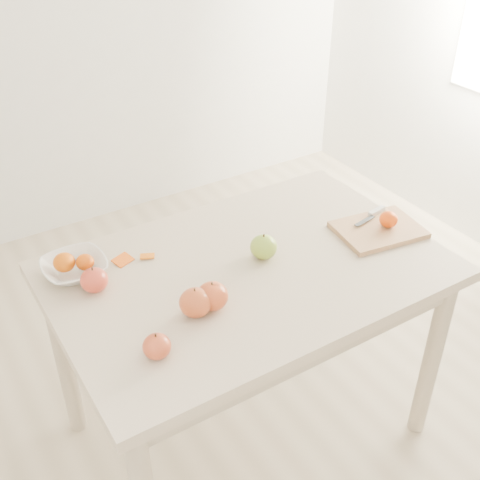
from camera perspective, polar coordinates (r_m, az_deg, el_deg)
ground at (r=2.38m, az=0.67°, el=-17.20°), size 3.50×3.50×0.00m
table at (r=1.92m, az=0.79°, el=-4.89°), size 1.20×0.80×0.75m
cutting_board at (r=2.07m, az=12.98°, el=0.96°), size 0.31×0.24×0.02m
board_tangerine at (r=2.07m, az=13.90°, el=1.92°), size 0.06×0.06×0.05m
fruit_bowl at (r=1.88m, az=-15.41°, el=-2.57°), size 0.19×0.19×0.05m
bowl_tangerine_near at (r=1.87m, az=-16.34°, el=-2.04°), size 0.07×0.07×0.06m
bowl_tangerine_far at (r=1.87m, az=-14.49°, el=-2.03°), size 0.06×0.06×0.05m
orange_peel_a at (r=1.92m, az=-11.04°, el=-1.97°), size 0.07×0.06×0.01m
orange_peel_b at (r=1.92m, az=-8.77°, el=-1.58°), size 0.06×0.05×0.01m
paring_knife at (r=2.13m, az=12.67°, el=2.55°), size 0.17×0.06×0.01m
apple_green at (r=1.88m, az=2.26°, el=-0.66°), size 0.09×0.09×0.08m
apple_red_d at (r=1.56m, az=-7.89°, el=-9.95°), size 0.07×0.07×0.07m
apple_red_a at (r=1.80m, az=-13.66°, el=-3.71°), size 0.08×0.08×0.07m
apple_red_c at (r=1.67m, az=-4.25°, el=-5.93°), size 0.09×0.09×0.08m
apple_red_b at (r=1.69m, az=-2.64°, el=-5.33°), size 0.09×0.09×0.08m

